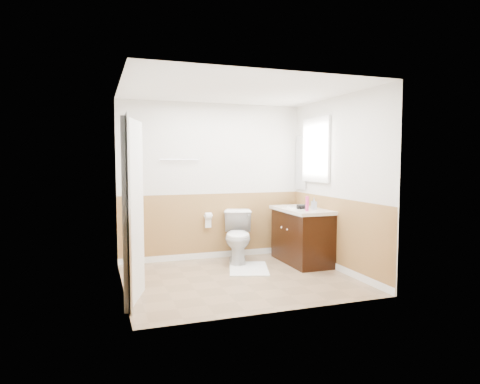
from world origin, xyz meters
name	(u,v)px	position (x,y,z in m)	size (l,w,h in m)	color
floor	(239,279)	(0.00, 0.00, 0.00)	(3.00, 3.00, 0.00)	#8C7051
ceiling	(239,90)	(0.00, 0.00, 2.50)	(3.00, 3.00, 0.00)	white
wall_back	(213,181)	(0.00, 1.30, 1.25)	(3.00, 3.00, 0.00)	silver
wall_front	(280,193)	(0.00, -1.30, 1.25)	(3.00, 3.00, 0.00)	silver
wall_left	(121,188)	(-1.50, 0.00, 1.25)	(3.00, 3.00, 0.00)	silver
wall_right	(338,184)	(1.50, 0.00, 1.25)	(3.00, 3.00, 0.00)	silver
wainscot_back	(213,227)	(0.00, 1.29, 0.50)	(3.00, 3.00, 0.00)	#AD7D45
wainscot_front	(279,265)	(0.00, -1.29, 0.50)	(3.00, 3.00, 0.00)	#AD7D45
wainscot_left	(124,250)	(-1.49, 0.00, 0.50)	(2.60, 2.60, 0.00)	#AD7D45
wainscot_right	(336,235)	(1.49, 0.00, 0.50)	(2.60, 2.60, 0.00)	#AD7D45
toilet	(238,237)	(0.29, 0.88, 0.40)	(0.45, 0.78, 0.80)	white
bath_mat	(249,269)	(0.29, 0.41, 0.01)	(0.55, 0.80, 0.02)	white
vanity_cabinet	(302,237)	(1.21, 0.53, 0.40)	(0.55, 1.10, 0.80)	black
vanity_knob_left	(287,230)	(0.91, 0.43, 0.55)	(0.03, 0.03, 0.03)	silver
vanity_knob_right	(282,228)	(0.91, 0.63, 0.55)	(0.03, 0.03, 0.03)	silver
countertop	(302,210)	(1.20, 0.53, 0.83)	(0.60, 1.15, 0.05)	white
sink_basin	(298,207)	(1.21, 0.68, 0.86)	(0.36, 0.36, 0.02)	white
faucet	(308,202)	(1.39, 0.68, 0.92)	(0.02, 0.02, 0.14)	silver
lotion_bottle	(307,204)	(1.11, 0.18, 0.96)	(0.05, 0.05, 0.22)	#D7377A
soap_dispenser	(314,203)	(1.33, 0.38, 0.94)	(0.08, 0.08, 0.17)	#9399A6
hair_dryer_body	(301,207)	(1.16, 0.46, 0.89)	(0.07, 0.07, 0.14)	black
hair_dryer_handle	(301,209)	(1.13, 0.41, 0.86)	(0.03, 0.03, 0.07)	black
mirror_panel	(301,163)	(1.48, 1.10, 1.55)	(0.02, 0.35, 0.90)	silver
window_frame	(316,150)	(1.47, 0.59, 1.75)	(0.04, 0.80, 1.00)	white
window_glass	(317,150)	(1.49, 0.59, 1.75)	(0.01, 0.70, 0.90)	white
door	(134,211)	(-1.40, -0.45, 1.02)	(0.05, 0.80, 2.04)	white
door_frame	(127,211)	(-1.48, -0.45, 1.03)	(0.02, 0.92, 2.10)	white
door_knob	(136,214)	(-1.34, -0.12, 0.95)	(0.06, 0.06, 0.06)	silver
towel_bar	(179,160)	(-0.55, 1.25, 1.60)	(0.02, 0.02, 0.62)	silver
tp_holder_bar	(208,216)	(-0.10, 1.23, 0.70)	(0.02, 0.02, 0.14)	silver
tp_roll	(208,216)	(-0.10, 1.23, 0.70)	(0.11, 0.11, 0.10)	white
tp_sheet	(208,223)	(-0.10, 1.23, 0.59)	(0.10, 0.01, 0.16)	white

